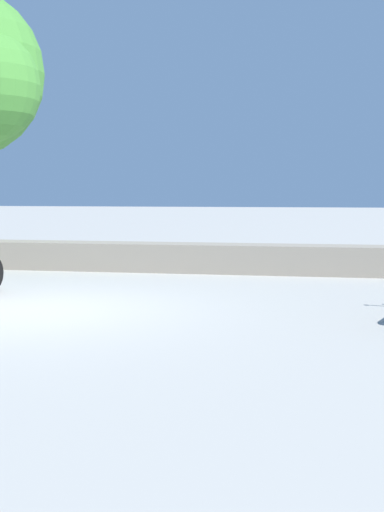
# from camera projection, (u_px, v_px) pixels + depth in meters

# --- Properties ---
(ground_plane) EXTENTS (120.00, 120.00, 0.00)m
(ground_plane) POSITION_uv_depth(u_px,v_px,m) (23.00, 310.00, 9.24)
(ground_plane) COLOR #A3A099
(stone_wall) EXTENTS (36.00, 0.80, 0.55)m
(stone_wall) POSITION_uv_depth(u_px,v_px,m) (125.00, 257.00, 13.91)
(stone_wall) COLOR gray
(stone_wall) RESTS_ON ground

